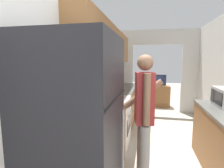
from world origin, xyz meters
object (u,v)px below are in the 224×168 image
(television, at_px, (159,80))
(person, at_px, (144,118))
(refrigerator, at_px, (77,140))
(range_oven, at_px, (112,123))
(tv_cabinet, at_px, (159,96))

(television, bearing_deg, person, -95.59)
(television, bearing_deg, refrigerator, -101.25)
(range_oven, relative_size, person, 0.63)
(range_oven, height_order, television, television)
(range_oven, bearing_deg, refrigerator, -88.51)
(range_oven, height_order, person, person)
(refrigerator, height_order, range_oven, refrigerator)
(refrigerator, distance_m, tv_cabinet, 4.92)
(range_oven, bearing_deg, person, -57.02)
(refrigerator, distance_m, range_oven, 1.72)
(refrigerator, relative_size, television, 3.93)
(range_oven, distance_m, tv_cabinet, 3.29)
(range_oven, xyz_separation_m, tv_cabinet, (0.99, 3.13, -0.09))
(refrigerator, bearing_deg, range_oven, 91.49)
(refrigerator, bearing_deg, tv_cabinet, 78.84)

